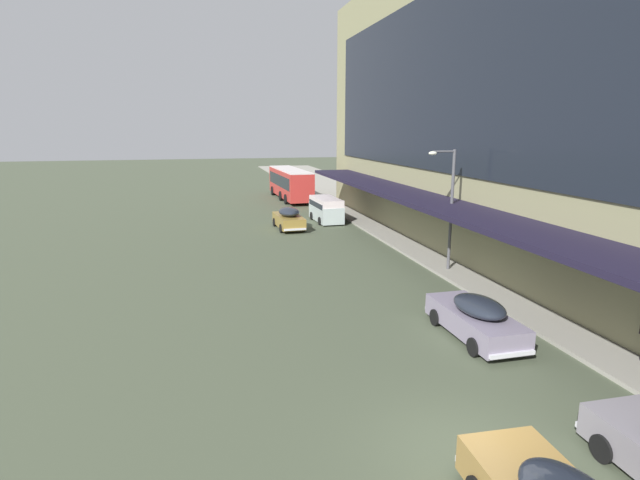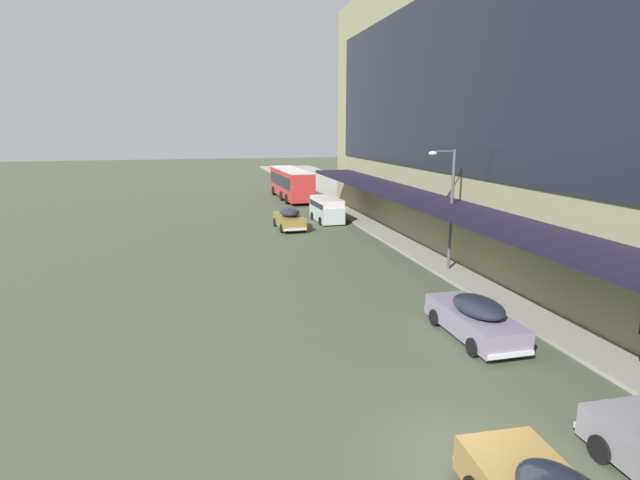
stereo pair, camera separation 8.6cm
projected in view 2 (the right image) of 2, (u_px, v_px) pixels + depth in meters
name	position (u px, v px, depth m)	size (l,w,h in m)	color
ground	(464.00, 452.00, 11.67)	(240.00, 240.00, 0.00)	#454E3A
transit_bus_kerbside_front	(291.00, 182.00, 53.12)	(2.98, 11.31, 3.21)	#BA2F2C
sedan_second_mid	(289.00, 218.00, 37.46)	(1.97, 4.46, 1.66)	olive
sedan_far_back	(475.00, 318.00, 17.87)	(1.87, 4.67, 1.57)	gray
vw_van	(326.00, 208.00, 40.44)	(2.03, 4.61, 1.96)	#B4C3C2
street_lamp	(449.00, 200.00, 25.53)	(1.50, 0.28, 6.24)	#4C4C51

